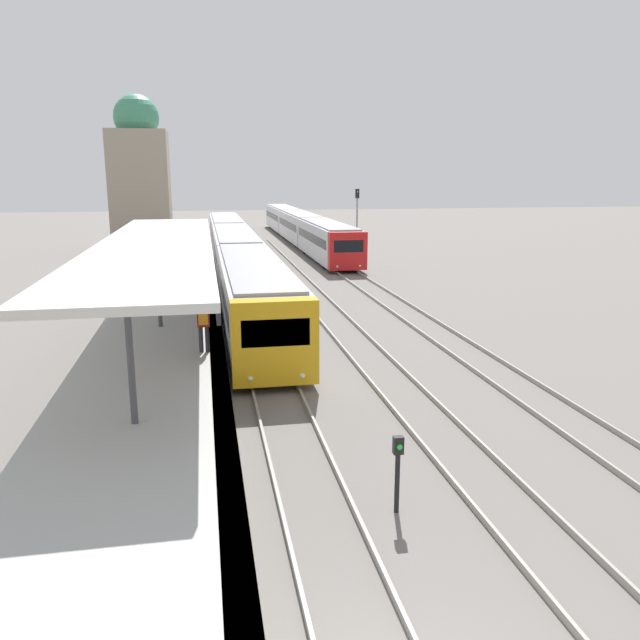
{
  "coord_description": "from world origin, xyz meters",
  "views": [
    {
      "loc": [
        -2.01,
        -5.76,
        6.55
      ],
      "look_at": [
        1.91,
        15.28,
        1.6
      ],
      "focal_mm": 35.0,
      "sensor_mm": 36.0,
      "label": 1
    }
  ],
  "objects_px": {
    "train_near": "(235,252)",
    "train_far": "(300,226)",
    "signal_mast_far": "(357,217)",
    "person_on_platform": "(203,323)",
    "signal_post_near": "(398,465)"
  },
  "relations": [
    {
      "from": "signal_mast_far",
      "to": "person_on_platform",
      "type": "bearing_deg",
      "value": -113.36
    },
    {
      "from": "signal_post_near",
      "to": "signal_mast_far",
      "type": "relative_size",
      "value": 0.29
    },
    {
      "from": "train_far",
      "to": "train_near",
      "type": "bearing_deg",
      "value": -109.64
    },
    {
      "from": "person_on_platform",
      "to": "train_near",
      "type": "distance_m",
      "value": 21.53
    },
    {
      "from": "train_near",
      "to": "train_far",
      "type": "relative_size",
      "value": 1.08
    },
    {
      "from": "signal_post_near",
      "to": "signal_mast_far",
      "type": "bearing_deg",
      "value": 77.42
    },
    {
      "from": "train_near",
      "to": "signal_post_near",
      "type": "relative_size",
      "value": 28.67
    },
    {
      "from": "train_near",
      "to": "signal_mast_far",
      "type": "bearing_deg",
      "value": 31.25
    },
    {
      "from": "train_near",
      "to": "train_far",
      "type": "distance_m",
      "value": 22.72
    },
    {
      "from": "person_on_platform",
      "to": "signal_mast_far",
      "type": "bearing_deg",
      "value": 66.64
    },
    {
      "from": "train_near",
      "to": "train_far",
      "type": "height_order",
      "value": "train_near"
    },
    {
      "from": "train_far",
      "to": "signal_post_near",
      "type": "relative_size",
      "value": 26.56
    },
    {
      "from": "train_far",
      "to": "signal_post_near",
      "type": "xyz_separation_m",
      "value": [
        -6.08,
        -51.81,
        -0.64
      ]
    },
    {
      "from": "person_on_platform",
      "to": "train_far",
      "type": "height_order",
      "value": "train_far"
    },
    {
      "from": "person_on_platform",
      "to": "train_near",
      "type": "xyz_separation_m",
      "value": [
        2.13,
        21.42,
        -0.28
      ]
    }
  ]
}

